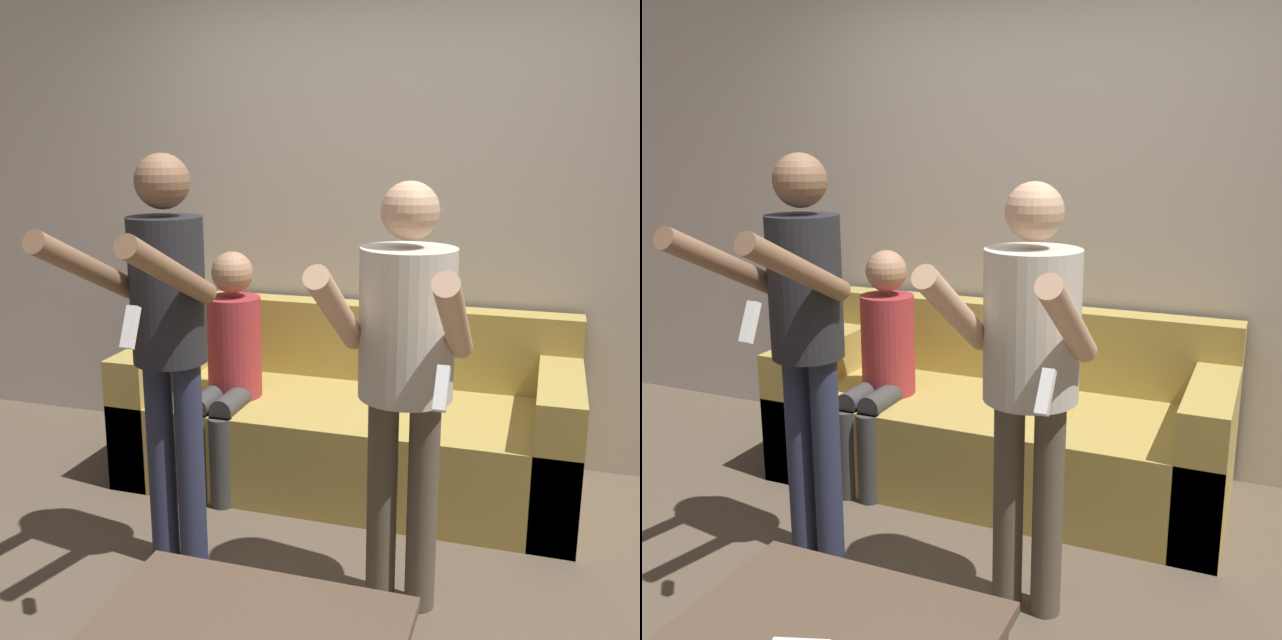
% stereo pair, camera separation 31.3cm
% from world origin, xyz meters
% --- Properties ---
extents(ground_plane, '(14.00, 14.00, 0.00)m').
position_xyz_m(ground_plane, '(0.00, 0.00, 0.00)').
color(ground_plane, brown).
extents(wall_back, '(6.40, 0.06, 2.70)m').
position_xyz_m(wall_back, '(0.00, 1.65, 1.35)').
color(wall_back, beige).
rests_on(wall_back, ground_plane).
extents(couch, '(2.18, 0.89, 0.84)m').
position_xyz_m(couch, '(-0.11, 1.17, 0.29)').
color(couch, '#AD9347').
rests_on(couch, ground_plane).
extents(person_standing_left, '(0.40, 0.71, 1.64)m').
position_xyz_m(person_standing_left, '(-0.57, 0.18, 1.01)').
color(person_standing_left, '#282D47').
rests_on(person_standing_left, ground_plane).
extents(person_standing_right, '(0.45, 0.66, 1.55)m').
position_xyz_m(person_standing_right, '(0.34, 0.19, 0.97)').
color(person_standing_right, brown).
rests_on(person_standing_right, ground_plane).
extents(person_seated, '(0.27, 0.51, 1.16)m').
position_xyz_m(person_seated, '(-0.67, 0.95, 0.63)').
color(person_seated, '#383838').
rests_on(person_seated, ground_plane).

